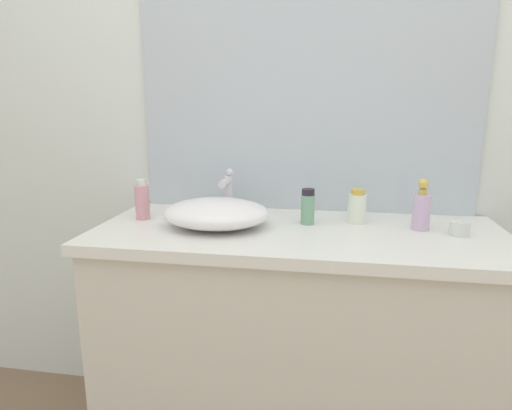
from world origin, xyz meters
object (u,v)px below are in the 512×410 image
(lotion_bottle, at_px, (142,201))
(candle_jar, at_px, (460,228))
(sink_basin, at_px, (216,213))
(perfume_bottle, at_px, (308,207))
(soap_dispenser, at_px, (421,209))
(spray_can, at_px, (357,207))

(lotion_bottle, bearing_deg, candle_jar, -1.23)
(sink_basin, distance_m, perfume_bottle, 0.31)
(soap_dispenser, height_order, perfume_bottle, soap_dispenser)
(soap_dispenser, distance_m, spray_can, 0.21)
(perfume_bottle, height_order, candle_jar, perfume_bottle)
(lotion_bottle, relative_size, perfume_bottle, 1.16)
(candle_jar, bearing_deg, spray_can, 162.54)
(perfume_bottle, height_order, spray_can, perfume_bottle)
(spray_can, xyz_separation_m, candle_jar, (0.31, -0.10, -0.03))
(lotion_bottle, height_order, spray_can, lotion_bottle)
(sink_basin, relative_size, candle_jar, 5.69)
(sink_basin, height_order, soap_dispenser, soap_dispenser)
(soap_dispenser, height_order, spray_can, soap_dispenser)
(soap_dispenser, relative_size, lotion_bottle, 1.18)
(spray_can, bearing_deg, sink_basin, -164.48)
(soap_dispenser, xyz_separation_m, candle_jar, (0.11, -0.05, -0.05))
(soap_dispenser, relative_size, candle_jar, 2.68)
(soap_dispenser, height_order, lotion_bottle, soap_dispenser)
(soap_dispenser, relative_size, perfume_bottle, 1.37)
(perfume_bottle, bearing_deg, lotion_bottle, -177.14)
(lotion_bottle, distance_m, perfume_bottle, 0.58)
(sink_basin, xyz_separation_m, lotion_bottle, (-0.28, 0.05, 0.02))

